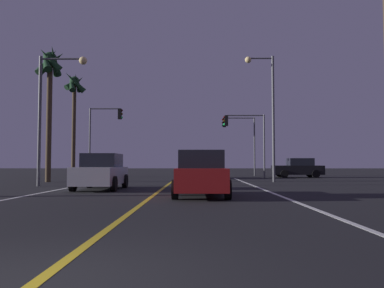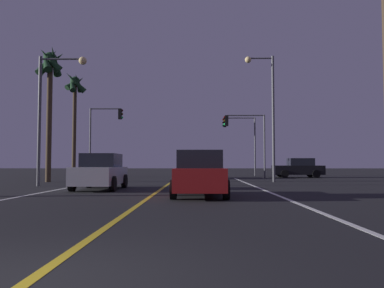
% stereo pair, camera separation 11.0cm
% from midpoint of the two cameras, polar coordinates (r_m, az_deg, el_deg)
% --- Properties ---
extents(lane_edge_right, '(0.16, 34.82, 0.01)m').
position_cam_midpoint_polar(lane_edge_right, '(15.59, 12.27, -7.29)').
color(lane_edge_right, silver).
rests_on(lane_edge_right, ground).
extents(lane_edge_left, '(0.16, 34.82, 0.01)m').
position_cam_midpoint_polar(lane_edge_left, '(16.61, -22.69, -6.86)').
color(lane_edge_left, silver).
rests_on(lane_edge_left, ground).
extents(lane_center_divider, '(0.16, 34.82, 0.01)m').
position_cam_midpoint_polar(lane_center_divider, '(15.37, -5.79, -7.40)').
color(lane_center_divider, gold).
rests_on(lane_center_divider, ground).
extents(car_lead_same_lane, '(2.02, 4.30, 1.70)m').
position_cam_midpoint_polar(car_lead_same_lane, '(14.67, 1.10, -4.43)').
color(car_lead_same_lane, black).
rests_on(car_lead_same_lane, ground).
extents(car_ahead_far, '(2.02, 4.30, 1.70)m').
position_cam_midpoint_polar(car_ahead_far, '(32.54, 1.31, -3.58)').
color(car_ahead_far, black).
rests_on(car_ahead_far, ground).
extents(car_oncoming, '(2.02, 4.30, 1.70)m').
position_cam_midpoint_polar(car_oncoming, '(19.10, -13.23, -4.00)').
color(car_oncoming, black).
rests_on(car_oncoming, ground).
extents(car_crossing_side, '(4.30, 2.02, 1.70)m').
position_cam_midpoint_polar(car_crossing_side, '(35.71, 15.09, -3.42)').
color(car_crossing_side, black).
rests_on(car_crossing_side, ground).
extents(traffic_light_near_right, '(3.52, 0.36, 5.37)m').
position_cam_midpoint_polar(traffic_light_near_right, '(33.50, 7.53, 1.93)').
color(traffic_light_near_right, '#4C4C51').
rests_on(traffic_light_near_right, ground).
extents(traffic_light_near_left, '(2.87, 0.36, 5.96)m').
position_cam_midpoint_polar(traffic_light_near_left, '(34.20, -12.65, 2.49)').
color(traffic_light_near_left, '#4C4C51').
rests_on(traffic_light_near_left, ground).
extents(traffic_light_far_right, '(3.29, 0.36, 5.79)m').
position_cam_midpoint_polar(traffic_light_far_right, '(38.99, 6.80, 1.65)').
color(traffic_light_far_right, '#4C4C51').
rests_on(traffic_light_far_right, ground).
extents(street_lamp_right_near, '(2.05, 0.44, 7.98)m').
position_cam_midpoint_polar(street_lamp_right_near, '(11.62, 25.72, 16.70)').
color(street_lamp_right_near, '#4C4C51').
rests_on(street_lamp_right_near, ground).
extents(street_lamp_left_mid, '(2.64, 0.44, 7.11)m').
position_cam_midpoint_polar(street_lamp_left_mid, '(22.79, -19.82, 5.87)').
color(street_lamp_left_mid, '#4C4C51').
rests_on(street_lamp_left_mid, ground).
extents(street_lamp_right_far, '(1.98, 0.44, 8.56)m').
position_cam_midpoint_polar(street_lamp_right_far, '(27.19, 10.75, 5.95)').
color(street_lamp_right_far, '#4C4C51').
rests_on(street_lamp_right_far, ground).
extents(palm_tree_left_mid, '(1.96, 2.08, 9.27)m').
position_cam_midpoint_polar(palm_tree_left_mid, '(28.60, -20.09, 9.64)').
color(palm_tree_left_mid, '#473826').
rests_on(palm_tree_left_mid, ground).
extents(palm_tree_left_far, '(2.17, 2.13, 9.97)m').
position_cam_midpoint_polar(palm_tree_left_far, '(39.13, -16.84, 7.10)').
color(palm_tree_left_far, '#473826').
rests_on(palm_tree_left_far, ground).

